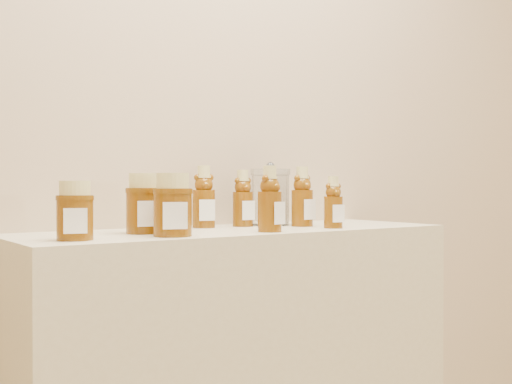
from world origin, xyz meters
TOP-DOWN VIEW (x-y plane):
  - wall_back at (0.00, 1.75)m, footprint 3.50×0.02m
  - bear_bottle_back_left at (-0.04, 1.66)m, footprint 0.08×0.08m
  - bear_bottle_back_mid at (0.08, 1.64)m, footprint 0.06×0.06m
  - bear_bottle_back_right at (0.22, 1.55)m, footprint 0.07×0.07m
  - bear_bottle_front_left at (0.01, 1.42)m, footprint 0.08×0.08m
  - bear_bottle_front_right at (0.24, 1.44)m, footprint 0.06×0.06m
  - honey_jar_left at (-0.48, 1.46)m, footprint 0.10×0.10m
  - honey_jar_back at (-0.27, 1.56)m, footprint 0.11×0.11m
  - honey_jar_front at (-0.26, 1.44)m, footprint 0.12×0.12m
  - glass_canister at (0.18, 1.65)m, footprint 0.15×0.15m

SIDE VIEW (x-z plane):
  - honey_jar_left at x=-0.48m, z-range 0.90..1.03m
  - honey_jar_front at x=-0.26m, z-range 0.90..1.05m
  - honey_jar_back at x=-0.27m, z-range 0.90..1.05m
  - bear_bottle_front_right at x=0.24m, z-range 0.90..1.06m
  - glass_canister at x=0.18m, z-range 0.90..1.08m
  - bear_bottle_back_mid at x=0.08m, z-range 0.90..1.08m
  - bear_bottle_front_left at x=0.01m, z-range 0.90..1.09m
  - bear_bottle_back_right at x=0.22m, z-range 0.90..1.09m
  - bear_bottle_back_left at x=-0.04m, z-range 0.90..1.10m
  - wall_back at x=0.00m, z-range 0.00..2.70m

